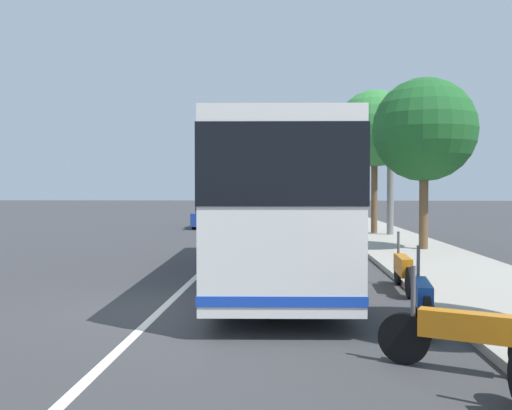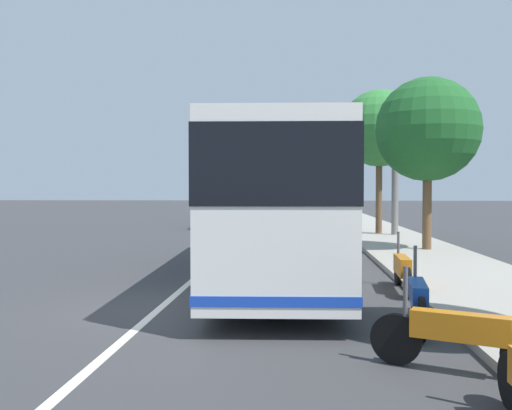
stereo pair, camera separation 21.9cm
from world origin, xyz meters
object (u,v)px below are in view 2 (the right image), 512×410
Objects in this scene: coach_bus at (274,197)px; utility_pole at (395,167)px; roadside_tree_far_block at (379,129)px; motorcycle_by_tree at (402,269)px; car_far_distant at (218,216)px; car_behind_bus at (221,213)px; roadside_tree_mid_block at (428,130)px; motorcycle_angled at (459,335)px; motorcycle_nearest_curb at (418,299)px; car_ahead_same_lane at (285,213)px.

utility_pole is at bearing -25.35° from coach_bus.
coach_bus is 14.43m from roadside_tree_far_block.
car_far_distant reaches higher than motorcycle_by_tree.
car_behind_bus reaches higher than motorcycle_by_tree.
roadside_tree_mid_block reaches higher than motorcycle_by_tree.
roadside_tree_mid_block reaches higher than coach_bus.
motorcycle_angled is 0.31× the size of utility_pole.
car_behind_bus is at bearing 28.27° from roadside_tree_mid_block.
roadside_tree_far_block is at bearing 4.79° from roadside_tree_mid_block.
motorcycle_angled is at bearing 179.22° from motorcycle_by_tree.
motorcycle_nearest_curb is (-5.01, -2.54, -1.58)m from coach_bus.
car_behind_bus is (26.14, 7.64, 0.18)m from motorcycle_by_tree.
motorcycle_angled is 14.02m from roadside_tree_mid_block.
car_behind_bus is 5.70m from car_far_distant.
motorcycle_angled is 20.08m from utility_pole.
motorcycle_by_tree is at bearing 163.23° from roadside_tree_mid_block.
roadside_tree_far_block reaches higher than motorcycle_angled.
car_ahead_same_lane reaches higher than car_behind_bus.
motorcycle_by_tree is 0.35× the size of utility_pole.
car_ahead_same_lane reaches higher than motorcycle_nearest_curb.
motorcycle_by_tree is at bearing 173.58° from roadside_tree_far_block.
coach_bus is 3.06× the size of car_ahead_same_lane.
roadside_tree_mid_block is at bearing -5.76° from motorcycle_nearest_curb.
roadside_tree_mid_block is (-17.30, -5.42, 3.67)m from car_ahead_same_lane.
motorcycle_angled is at bearing -177.53° from car_ahead_same_lane.
car_behind_bus is at bearing 21.83° from motorcycle_nearest_curb.
motorcycle_nearest_curb is at bearing -177.14° from car_ahead_same_lane.
roadside_tree_far_block is (-5.47, -8.74, 4.57)m from car_far_distant.
coach_bus is at bearing 34.87° from motorcycle_nearest_curb.
car_ahead_same_lane is (30.49, 2.75, 0.24)m from motorcycle_angled.
motorcycle_nearest_curb is 0.56× the size of car_ahead_same_lane.
car_ahead_same_lane is at bearing 139.80° from car_far_distant.
roadside_tree_mid_block reaches higher than car_behind_bus.
motorcycle_by_tree is at bearing 170.71° from utility_pole.
motorcycle_nearest_curb is at bearing 13.74° from car_behind_bus.
car_ahead_same_lane is at bearing 17.39° from roadside_tree_mid_block.
car_far_distant is at bearing 136.01° from car_ahead_same_lane.
roadside_tree_far_block is at bearing -156.91° from car_ahead_same_lane.
motorcycle_nearest_curb is 0.50× the size of car_far_distant.
car_ahead_same_lane is at bearing -61.00° from motorcycle_angled.
motorcycle_angled is 26.86m from car_far_distant.
utility_pole is (-0.85, -0.63, -1.91)m from roadside_tree_far_block.
car_far_distant is 11.61m from utility_pole.
roadside_tree_mid_block is 0.87× the size of roadside_tree_far_block.
coach_bus is 7.85m from motorcycle_angled.
coach_bus is 3.72m from motorcycle_by_tree.
motorcycle_nearest_curb is 0.31× the size of roadside_tree_far_block.
car_far_distant is 16.30m from roadside_tree_mid_block.
utility_pole reaches higher than motorcycle_angled.
roadside_tree_mid_block is at bearing 37.22° from car_far_distant.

